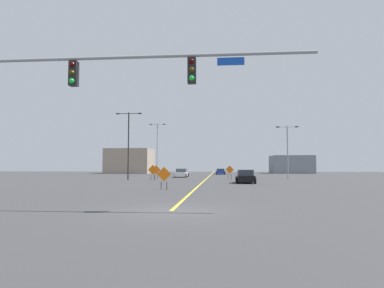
% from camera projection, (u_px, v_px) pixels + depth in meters
% --- Properties ---
extents(ground, '(185.37, 185.37, 0.00)m').
position_uv_depth(ground, '(171.00, 211.00, 13.19)').
color(ground, '#38383A').
extents(road_centre_stripe, '(0.16, 102.98, 0.01)m').
position_uv_depth(road_centre_stripe, '(210.00, 175.00, 64.37)').
color(road_centre_stripe, yellow).
rests_on(road_centre_stripe, ground).
extents(traffic_signal_assembly, '(15.15, 0.44, 6.97)m').
position_uv_depth(traffic_signal_assembly, '(77.00, 85.00, 13.86)').
color(traffic_signal_assembly, gray).
rests_on(traffic_signal_assembly, ground).
extents(street_lamp_near_left, '(3.43, 0.24, 8.85)m').
position_uv_depth(street_lamp_near_left, '(128.00, 140.00, 43.22)').
color(street_lamp_near_left, black).
rests_on(street_lamp_near_left, ground).
extents(street_lamp_mid_left, '(3.02, 0.24, 9.74)m').
position_uv_depth(street_lamp_mid_left, '(157.00, 146.00, 61.47)').
color(street_lamp_mid_left, gray).
rests_on(street_lamp_mid_left, ground).
extents(street_lamp_far_left, '(3.05, 0.24, 7.46)m').
position_uv_depth(street_lamp_far_left, '(287.00, 147.00, 46.36)').
color(street_lamp_far_left, gray).
rests_on(street_lamp_far_left, ground).
extents(construction_sign_right_shoulder, '(1.12, 0.10, 1.88)m').
position_uv_depth(construction_sign_right_shoulder, '(230.00, 171.00, 43.75)').
color(construction_sign_right_shoulder, orange).
rests_on(construction_sign_right_shoulder, ground).
extents(construction_sign_left_lane, '(1.10, 0.23, 1.73)m').
position_uv_depth(construction_sign_left_lane, '(164.00, 175.00, 25.25)').
color(construction_sign_left_lane, orange).
rests_on(construction_sign_left_lane, ground).
extents(construction_sign_median_near, '(1.26, 0.26, 1.96)m').
position_uv_depth(construction_sign_median_near, '(153.00, 171.00, 41.29)').
color(construction_sign_median_near, orange).
rests_on(construction_sign_median_near, ground).
extents(construction_sign_median_far, '(1.30, 0.13, 1.91)m').
position_uv_depth(construction_sign_median_far, '(156.00, 170.00, 46.73)').
color(construction_sign_median_far, orange).
rests_on(construction_sign_median_far, ground).
extents(car_black_near, '(1.99, 4.14, 1.41)m').
position_uv_depth(car_black_near, '(245.00, 177.00, 34.81)').
color(car_black_near, black).
rests_on(car_black_near, ground).
extents(car_white_distant, '(2.06, 3.96, 1.38)m').
position_uv_depth(car_white_distant, '(182.00, 173.00, 52.89)').
color(car_white_distant, white).
rests_on(car_white_distant, ground).
extents(car_blue_far, '(2.10, 3.91, 1.25)m').
position_uv_depth(car_blue_far, '(221.00, 172.00, 70.01)').
color(car_blue_far, '#1E389E').
rests_on(car_blue_far, ground).
extents(roadside_building_east, '(9.68, 8.94, 4.37)m').
position_uv_depth(roadside_building_east, '(291.00, 164.00, 82.02)').
color(roadside_building_east, gray).
rests_on(roadside_building_east, ground).
extents(roadside_building_west, '(10.68, 8.77, 6.01)m').
position_uv_depth(roadside_building_west, '(130.00, 161.00, 81.35)').
color(roadside_building_west, gray).
rests_on(roadside_building_west, ground).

